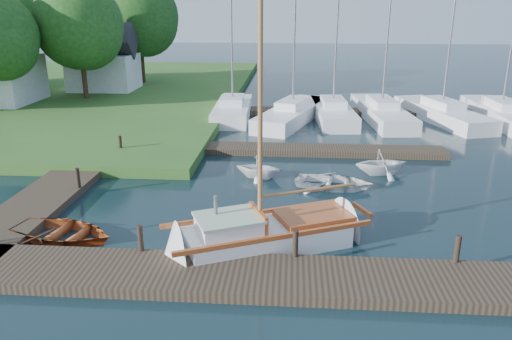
# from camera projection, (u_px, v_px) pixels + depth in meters

# --- Properties ---
(ground) EXTENTS (160.00, 160.00, 0.00)m
(ground) POSITION_uv_depth(u_px,v_px,m) (256.00, 199.00, 19.24)
(ground) COLOR black
(ground) RESTS_ON ground
(near_dock) EXTENTS (18.00, 2.20, 0.30)m
(near_dock) POSITION_uv_depth(u_px,v_px,m) (240.00, 277.00, 13.52)
(near_dock) COLOR #2E231B
(near_dock) RESTS_ON ground
(left_dock) EXTENTS (2.20, 18.00, 0.30)m
(left_dock) POSITION_uv_depth(u_px,v_px,m) (76.00, 174.00, 21.65)
(left_dock) COLOR #2E231B
(left_dock) RESTS_ON ground
(far_dock) EXTENTS (14.00, 1.60, 0.30)m
(far_dock) POSITION_uv_depth(u_px,v_px,m) (305.00, 150.00, 25.20)
(far_dock) COLOR #2E231B
(far_dock) RESTS_ON ground
(pontoon) EXTENTS (30.00, 1.60, 0.30)m
(pontoon) POSITION_uv_depth(u_px,v_px,m) (421.00, 113.00, 33.62)
(pontoon) COLOR #2E231B
(pontoon) RESTS_ON ground
(mooring_post_1) EXTENTS (0.16, 0.16, 0.80)m
(mooring_post_1) POSITION_uv_depth(u_px,v_px,m) (141.00, 238.00, 14.50)
(mooring_post_1) COLOR black
(mooring_post_1) RESTS_ON near_dock
(mooring_post_2) EXTENTS (0.16, 0.16, 0.80)m
(mooring_post_2) POSITION_uv_depth(u_px,v_px,m) (295.00, 243.00, 14.19)
(mooring_post_2) COLOR black
(mooring_post_2) RESTS_ON near_dock
(mooring_post_3) EXTENTS (0.16, 0.16, 0.80)m
(mooring_post_3) POSITION_uv_depth(u_px,v_px,m) (457.00, 249.00, 13.87)
(mooring_post_3) COLOR black
(mooring_post_3) RESTS_ON near_dock
(mooring_post_4) EXTENTS (0.16, 0.16, 0.80)m
(mooring_post_4) POSITION_uv_depth(u_px,v_px,m) (78.00, 178.00, 19.51)
(mooring_post_4) COLOR black
(mooring_post_4) RESTS_ON left_dock
(mooring_post_5) EXTENTS (0.16, 0.16, 0.80)m
(mooring_post_5) POSITION_uv_depth(u_px,v_px,m) (120.00, 144.00, 24.24)
(mooring_post_5) COLOR black
(mooring_post_5) RESTS_ON left_dock
(sailboat) EXTENTS (7.32, 4.72, 9.83)m
(sailboat) POSITION_uv_depth(u_px,v_px,m) (271.00, 235.00, 15.49)
(sailboat) COLOR white
(sailboat) RESTS_ON ground
(dinghy) EXTENTS (3.85, 3.11, 0.70)m
(dinghy) POSITION_uv_depth(u_px,v_px,m) (62.00, 229.00, 15.89)
(dinghy) COLOR #9A4015
(dinghy) RESTS_ON ground
(tender_b) EXTENTS (2.36, 2.14, 1.07)m
(tender_b) POSITION_uv_depth(u_px,v_px,m) (259.00, 166.00, 21.52)
(tender_b) COLOR white
(tender_b) RESTS_ON ground
(tender_c) EXTENTS (3.50, 2.79, 0.65)m
(tender_c) POSITION_uv_depth(u_px,v_px,m) (334.00, 180.00, 20.40)
(tender_c) COLOR white
(tender_c) RESTS_ON ground
(tender_d) EXTENTS (2.69, 2.44, 1.23)m
(tender_d) POSITION_uv_depth(u_px,v_px,m) (382.00, 161.00, 21.92)
(tender_d) COLOR white
(tender_d) RESTS_ON ground
(marina_boat_0) EXTENTS (2.46, 7.58, 10.08)m
(marina_boat_0) POSITION_uv_depth(u_px,v_px,m) (233.00, 109.00, 32.94)
(marina_boat_0) COLOR white
(marina_boat_0) RESTS_ON ground
(marina_boat_1) EXTENTS (4.97, 9.37, 10.51)m
(marina_boat_1) POSITION_uv_depth(u_px,v_px,m) (293.00, 112.00, 31.95)
(marina_boat_1) COLOR white
(marina_boat_1) RESTS_ON ground
(marina_boat_2) EXTENTS (2.70, 7.92, 12.17)m
(marina_boat_2) POSITION_uv_depth(u_px,v_px,m) (333.00, 111.00, 32.28)
(marina_boat_2) COLOR white
(marina_boat_2) RESTS_ON ground
(marina_boat_3) EXTENTS (3.06, 9.39, 10.74)m
(marina_boat_3) POSITION_uv_depth(u_px,v_px,m) (382.00, 111.00, 32.32)
(marina_boat_3) COLOR white
(marina_boat_3) RESTS_ON ground
(marina_boat_4) EXTENTS (4.58, 9.10, 11.66)m
(marina_boat_4) POSITION_uv_depth(u_px,v_px,m) (442.00, 112.00, 31.94)
(marina_boat_4) COLOR white
(marina_boat_4) RESTS_ON ground
(marina_boat_5) EXTENTS (2.38, 9.28, 11.09)m
(marina_boat_5) POSITION_uv_depth(u_px,v_px,m) (501.00, 113.00, 31.83)
(marina_boat_5) COLOR white
(marina_boat_5) RESTS_ON ground
(house_c) EXTENTS (5.25, 4.00, 5.28)m
(house_c) POSITION_uv_depth(u_px,v_px,m) (103.00, 64.00, 40.22)
(house_c) COLOR silver
(house_c) RESTS_ON shore
(tree_3) EXTENTS (6.41, 6.38, 8.74)m
(tree_3) POSITION_uv_depth(u_px,v_px,m) (79.00, 24.00, 35.45)
(tree_3) COLOR #332114
(tree_3) RESTS_ON shore
(tree_4) EXTENTS (7.01, 7.01, 9.66)m
(tree_4) POSITION_uv_depth(u_px,v_px,m) (1.00, 14.00, 39.62)
(tree_4) COLOR #332114
(tree_4) RESTS_ON shore
(tree_7) EXTENTS (6.83, 6.83, 9.38)m
(tree_7) POSITION_uv_depth(u_px,v_px,m) (139.00, 15.00, 42.76)
(tree_7) COLOR #332114
(tree_7) RESTS_ON shore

